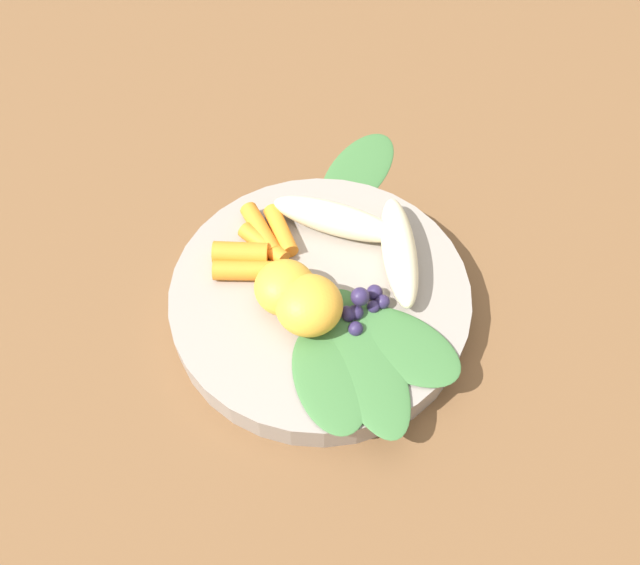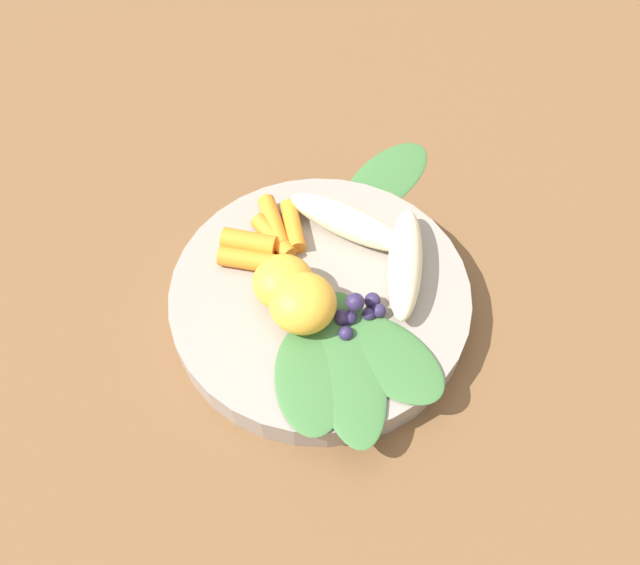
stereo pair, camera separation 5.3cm
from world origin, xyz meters
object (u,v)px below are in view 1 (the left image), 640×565
at_px(banana_peeled_left, 335,219).
at_px(orange_segment_near, 309,305).
at_px(kale_leaf_stray, 358,169).
at_px(banana_peeled_right, 399,251).
at_px(bowl, 320,299).

height_order(banana_peeled_left, orange_segment_near, orange_segment_near).
xyz_separation_m(orange_segment_near, kale_leaf_stray, (0.18, 0.06, -0.05)).
distance_m(banana_peeled_left, kale_leaf_stray, 0.11).
xyz_separation_m(banana_peeled_left, kale_leaf_stray, (0.10, 0.03, -0.04)).
bearing_deg(kale_leaf_stray, orange_segment_near, -165.00).
bearing_deg(banana_peeled_right, bowl, 110.75).
bearing_deg(banana_peeled_left, kale_leaf_stray, -84.68).
xyz_separation_m(bowl, banana_peeled_left, (0.06, 0.02, 0.03)).
bearing_deg(banana_peeled_left, bowl, 98.53).
bearing_deg(banana_peeled_right, orange_segment_near, 124.41).
height_order(bowl, banana_peeled_left, banana_peeled_left).
distance_m(banana_peeled_left, orange_segment_near, 0.09).
distance_m(bowl, banana_peeled_right, 0.08).
bearing_deg(bowl, kale_leaf_stray, 19.06).
distance_m(bowl, kale_leaf_stray, 0.17).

